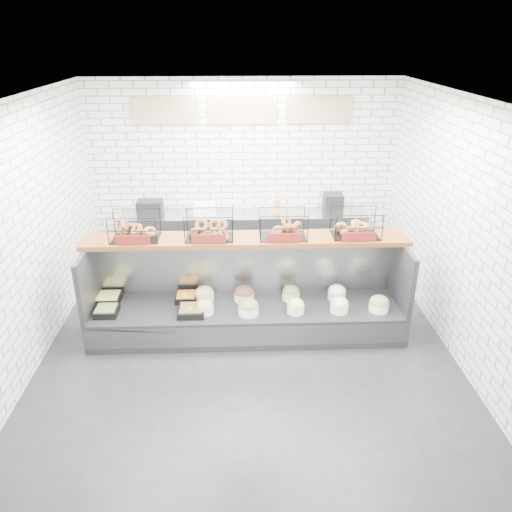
{
  "coord_description": "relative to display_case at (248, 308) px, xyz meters",
  "views": [
    {
      "loc": [
        -0.1,
        -5.3,
        3.63
      ],
      "look_at": [
        0.12,
        0.45,
        1.03
      ],
      "focal_mm": 35.0,
      "sensor_mm": 36.0,
      "label": 1
    }
  ],
  "objects": [
    {
      "name": "bagel_shelf",
      "position": [
        -0.01,
        0.18,
        1.04
      ],
      "size": [
        4.1,
        0.5,
        0.4
      ],
      "color": "#532811",
      "rests_on": "display_case"
    },
    {
      "name": "ground",
      "position": [
        -0.01,
        -0.34,
        -0.33
      ],
      "size": [
        5.5,
        5.5,
        0.0
      ],
      "primitive_type": "plane",
      "color": "black",
      "rests_on": "ground"
    },
    {
      "name": "room_shell",
      "position": [
        -0.01,
        0.26,
        1.73
      ],
      "size": [
        5.02,
        5.51,
        3.01
      ],
      "color": "white",
      "rests_on": "ground"
    },
    {
      "name": "prep_counter",
      "position": [
        -0.01,
        2.09,
        0.14
      ],
      "size": [
        4.0,
        0.6,
        1.2
      ],
      "color": "#93969B",
      "rests_on": "ground"
    },
    {
      "name": "display_case",
      "position": [
        0.0,
        0.0,
        0.0
      ],
      "size": [
        4.0,
        0.9,
        1.2
      ],
      "color": "black",
      "rests_on": "ground"
    }
  ]
}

